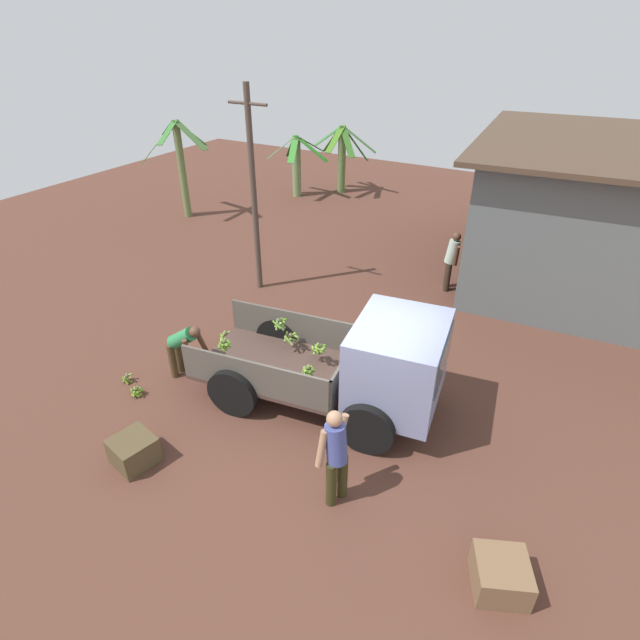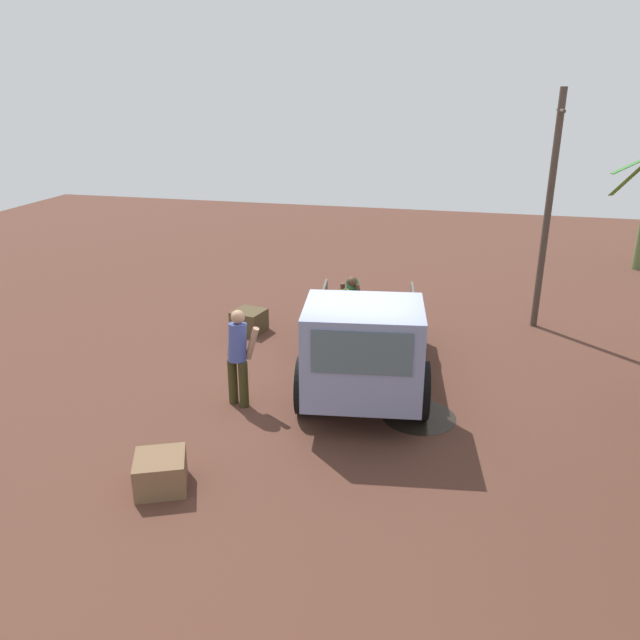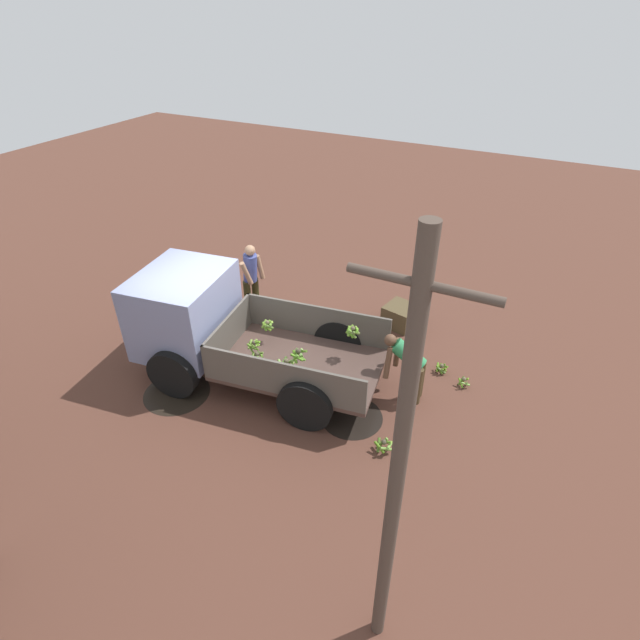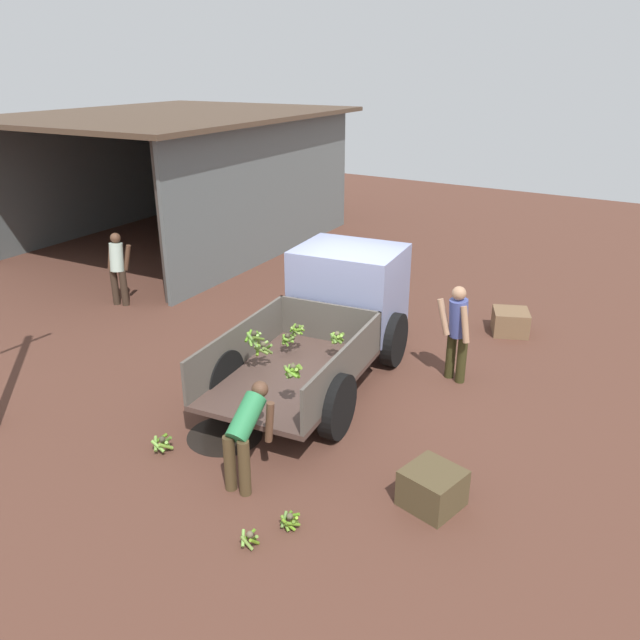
{
  "view_description": "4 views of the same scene",
  "coord_description": "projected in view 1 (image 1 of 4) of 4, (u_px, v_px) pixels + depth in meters",
  "views": [
    {
      "loc": [
        2.87,
        -6.39,
        6.32
      ],
      "look_at": [
        -1.04,
        0.52,
        1.48
      ],
      "focal_mm": 28.0,
      "sensor_mm": 36.0,
      "label": 1
    },
    {
      "loc": [
        9.45,
        1.75,
        5.13
      ],
      "look_at": [
        -0.08,
        -0.56,
        1.41
      ],
      "focal_mm": 35.0,
      "sensor_mm": 36.0,
      "label": 2
    },
    {
      "loc": [
        -5.2,
        6.22,
        6.27
      ],
      "look_at": [
        -1.78,
        -0.61,
        1.17
      ],
      "focal_mm": 28.0,
      "sensor_mm": 36.0,
      "label": 3
    },
    {
      "loc": [
        -8.59,
        -4.98,
        4.99
      ],
      "look_at": [
        -1.03,
        -0.13,
        1.27
      ],
      "focal_mm": 35.0,
      "sensor_mm": 36.0,
      "label": 4
    }
  ],
  "objects": [
    {
      "name": "banana_bunch_on_ground_0",
      "position": [
        226.0,
        336.0,
        11.28
      ],
      "size": [
        0.32,
        0.29,
        0.24
      ],
      "color": "#463F2E",
      "rests_on": "ground"
    },
    {
      "name": "mud_patch_0",
      "position": [
        241.0,
        361.0,
        10.68
      ],
      "size": [
        1.09,
        1.09,
        0.01
      ],
      "primitive_type": "cylinder",
      "color": "black",
      "rests_on": "ground"
    },
    {
      "name": "banana_palm_3",
      "position": [
        181.0,
        166.0,
        17.49
      ],
      "size": [
        2.53,
        2.16,
        3.35
      ],
      "color": "olive",
      "rests_on": "ground"
    },
    {
      "name": "person_worker_loading",
      "position": [
        183.0,
        345.0,
        9.85
      ],
      "size": [
        0.78,
        0.62,
        1.27
      ],
      "rotation": [
        0.0,
        0.0,
        0.1
      ],
      "color": "#4A3921",
      "rests_on": "ground"
    },
    {
      "name": "ground",
      "position": [
        355.0,
        415.0,
        9.24
      ],
      "size": [
        36.0,
        36.0,
        0.0
      ],
      "primitive_type": "plane",
      "color": "#553226"
    },
    {
      "name": "wooden_crate_1",
      "position": [
        501.0,
        575.0,
        6.34
      ],
      "size": [
        0.88,
        0.88,
        0.47
      ],
      "primitive_type": "cube",
      "rotation": [
        0.0,
        0.0,
        0.41
      ],
      "color": "brown",
      "rests_on": "ground"
    },
    {
      "name": "cargo_truck",
      "position": [
        370.0,
        365.0,
        8.81
      ],
      "size": [
        4.74,
        2.61,
        1.97
      ],
      "rotation": [
        0.0,
        0.0,
        0.14
      ],
      "color": "#4B362F",
      "rests_on": "ground"
    },
    {
      "name": "banana_bunch_on_ground_2",
      "position": [
        127.0,
        378.0,
        10.01
      ],
      "size": [
        0.25,
        0.24,
        0.2
      ],
      "color": "brown",
      "rests_on": "ground"
    },
    {
      "name": "utility_pole",
      "position": [
        254.0,
        191.0,
        12.26
      ],
      "size": [
        1.07,
        0.15,
        5.09
      ],
      "color": "#4E3F35",
      "rests_on": "ground"
    },
    {
      "name": "person_bystander_near_shed",
      "position": [
        452.0,
        258.0,
        13.06
      ],
      "size": [
        0.46,
        0.61,
        1.61
      ],
      "rotation": [
        0.0,
        0.0,
        0.33
      ],
      "color": "#37281E",
      "rests_on": "ground"
    },
    {
      "name": "banana_palm_2",
      "position": [
        297.0,
        165.0,
        19.89
      ],
      "size": [
        2.46,
        2.14,
        2.38
      ],
      "color": "#708B55",
      "rests_on": "ground"
    },
    {
      "name": "banana_palm_0",
      "position": [
        342.0,
        157.0,
        20.2
      ],
      "size": [
        2.36,
        2.62,
        2.66
      ],
      "color": "#5E7A41",
      "rests_on": "ground"
    },
    {
      "name": "mud_patch_1",
      "position": [
        394.0,
        384.0,
        10.02
      ],
      "size": [
        1.22,
        1.22,
        0.01
      ],
      "primitive_type": "cylinder",
      "color": "black",
      "rests_on": "ground"
    },
    {
      "name": "wooden_crate_0",
      "position": [
        134.0,
        451.0,
        8.16
      ],
      "size": [
        0.76,
        0.76,
        0.48
      ],
      "primitive_type": "cube",
      "rotation": [
        0.0,
        0.0,
        1.35
      ],
      "color": "#4E4027",
      "rests_on": "ground"
    },
    {
      "name": "banana_bunch_on_ground_1",
      "position": [
        137.0,
        391.0,
        9.66
      ],
      "size": [
        0.24,
        0.24,
        0.2
      ],
      "color": "brown",
      "rests_on": "ground"
    },
    {
      "name": "person_foreground_visitor",
      "position": [
        336.0,
        453.0,
        7.18
      ],
      "size": [
        0.45,
        0.68,
        1.69
      ],
      "rotation": [
        0.0,
        0.0,
        2.82
      ],
      "color": "#333016",
      "rests_on": "ground"
    },
    {
      "name": "banana_palm_1",
      "position": [
        566.0,
        171.0,
        18.29
      ],
      "size": [
        3.06,
        2.37,
        2.71
      ],
      "color": "#577B49",
      "rests_on": "ground"
    }
  ]
}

